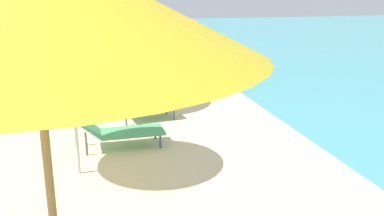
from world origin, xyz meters
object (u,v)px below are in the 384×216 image
(lounger_farthest_shoreside, at_px, (132,83))
(lounger_farthest_inland, at_px, (145,105))
(umbrella_second, at_px, (31,0))
(lounger_third_shoreside, at_px, (119,130))
(umbrella_third, at_px, (68,29))

(lounger_farthest_shoreside, xyz_separation_m, lounger_farthest_inland, (0.04, -2.30, 0.01))
(lounger_farthest_shoreside, bearing_deg, umbrella_second, -97.30)
(lounger_farthest_shoreside, relative_size, lounger_farthest_inland, 0.96)
(umbrella_second, xyz_separation_m, lounger_farthest_inland, (1.32, 6.44, -2.37))
(lounger_farthest_shoreside, distance_m, lounger_farthest_inland, 2.30)
(umbrella_second, height_order, lounger_third_shoreside, umbrella_second)
(umbrella_second, distance_m, lounger_third_shoreside, 5.49)
(umbrella_third, height_order, lounger_farthest_inland, umbrella_third)
(lounger_third_shoreside, distance_m, lounger_farthest_shoreside, 3.89)
(umbrella_second, distance_m, lounger_farthest_inland, 6.99)
(lounger_third_shoreside, bearing_deg, umbrella_third, -127.14)
(umbrella_second, relative_size, umbrella_third, 1.23)
(umbrella_third, bearing_deg, lounger_third_shoreside, 54.87)
(lounger_third_shoreside, xyz_separation_m, lounger_farthest_shoreside, (0.61, 3.84, -0.01))
(umbrella_third, relative_size, lounger_farthest_inland, 1.80)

